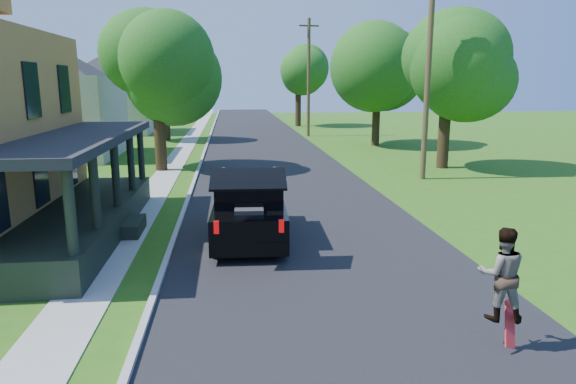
{
  "coord_description": "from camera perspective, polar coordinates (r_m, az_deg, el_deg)",
  "views": [
    {
      "loc": [
        -2.31,
        -9.84,
        4.63
      ],
      "look_at": [
        -0.86,
        3.0,
        1.86
      ],
      "focal_mm": 32.0,
      "sensor_mm": 36.0,
      "label": 1
    }
  ],
  "objects": [
    {
      "name": "neighbor_house_far",
      "position": [
        51.08,
        -19.46,
        10.93
      ],
      "size": [
        12.78,
        12.78,
        8.3
      ],
      "color": "beige",
      "rests_on": "ground"
    },
    {
      "name": "curb",
      "position": [
        30.25,
        -9.67,
        3.12
      ],
      "size": [
        0.15,
        120.0,
        0.12
      ],
      "primitive_type": "cube",
      "color": "#9E9D99",
      "rests_on": "ground"
    },
    {
      "name": "tree_left_mid",
      "position": [
        28.04,
        -14.51,
        14.07
      ],
      "size": [
        6.51,
        6.64,
        8.78
      ],
      "rotation": [
        0.0,
        0.0,
        -0.24
      ],
      "color": "black",
      "rests_on": "ground"
    },
    {
      "name": "tree_right_mid",
      "position": [
        38.9,
        9.9,
        13.98
      ],
      "size": [
        6.58,
        6.42,
        9.4
      ],
      "rotation": [
        0.0,
        0.0,
        0.07
      ],
      "color": "black",
      "rests_on": "ground"
    },
    {
      "name": "tree_left_far",
      "position": [
        42.91,
        -13.61,
        12.49
      ],
      "size": [
        5.73,
        5.51,
        7.86
      ],
      "rotation": [
        0.0,
        0.0,
        0.17
      ],
      "color": "black",
      "rests_on": "ground"
    },
    {
      "name": "tree_right_near",
      "position": [
        29.36,
        17.31,
        13.53
      ],
      "size": [
        6.73,
        7.01,
        8.54
      ],
      "rotation": [
        0.0,
        0.0,
        -0.39
      ],
      "color": "black",
      "rests_on": "ground"
    },
    {
      "name": "street",
      "position": [
        30.28,
        -1.99,
        3.3
      ],
      "size": [
        8.0,
        120.0,
        0.02
      ],
      "primitive_type": "cube",
      "color": "black",
      "rests_on": "ground"
    },
    {
      "name": "black_suv",
      "position": [
        15.39,
        -4.31,
        -1.77
      ],
      "size": [
        2.26,
        5.41,
        2.49
      ],
      "rotation": [
        0.0,
        0.0,
        -0.04
      ],
      "color": "black",
      "rests_on": "ground"
    },
    {
      "name": "skateboarder",
      "position": [
        9.75,
        22.66,
        -8.39
      ],
      "size": [
        0.94,
        0.81,
        1.68
      ],
      "rotation": [
        0.0,
        0.0,
        2.9
      ],
      "color": "black",
      "rests_on": "ground"
    },
    {
      "name": "ground",
      "position": [
        11.12,
        6.3,
        -12.6
      ],
      "size": [
        140.0,
        140.0,
        0.0
      ],
      "primitive_type": "plane",
      "color": "#285C12",
      "rests_on": "ground"
    },
    {
      "name": "skateboard",
      "position": [
        10.09,
        23.41,
        -13.42
      ],
      "size": [
        0.36,
        0.47,
        0.78
      ],
      "rotation": [
        0.0,
        0.0,
        0.23
      ],
      "color": "#A70E10",
      "rests_on": "ground"
    },
    {
      "name": "utility_pole_near",
      "position": [
        25.56,
        15.34,
        13.14
      ],
      "size": [
        1.63,
        0.42,
        10.26
      ],
      "rotation": [
        0.0,
        0.0,
        -0.18
      ],
      "color": "#4D3D23",
      "rests_on": "ground"
    },
    {
      "name": "tree_right_far",
      "position": [
        55.65,
        1.1,
        13.52
      ],
      "size": [
        5.54,
        5.43,
        8.82
      ],
      "rotation": [
        0.0,
        0.0,
        -0.06
      ],
      "color": "black",
      "rests_on": "ground"
    },
    {
      "name": "utility_pole_far",
      "position": [
        45.11,
        2.3,
        12.7
      ],
      "size": [
        1.7,
        0.3,
        9.92
      ],
      "rotation": [
        0.0,
        0.0,
        0.08
      ],
      "color": "#4D3D23",
      "rests_on": "ground"
    },
    {
      "name": "sidewalk",
      "position": [
        30.37,
        -12.6,
        3.04
      ],
      "size": [
        1.3,
        120.0,
        0.03
      ],
      "primitive_type": "cube",
      "color": "gray",
      "rests_on": "ground"
    },
    {
      "name": "neighbor_house_mid",
      "position": [
        35.64,
        -25.16,
        10.27
      ],
      "size": [
        12.78,
        12.78,
        8.3
      ],
      "color": "beige",
      "rests_on": "ground"
    }
  ]
}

